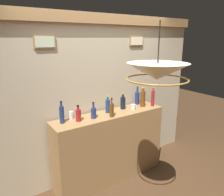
{
  "coord_description": "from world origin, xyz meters",
  "views": [
    {
      "loc": [
        -1.65,
        -1.66,
        2.12
      ],
      "look_at": [
        0.0,
        0.77,
        1.31
      ],
      "focal_mm": 34.69,
      "sensor_mm": 36.0,
      "label": 1
    }
  ],
  "objects_px": {
    "glass_tumbler_rocks": "(71,115)",
    "glass_tumbler_highball": "(133,107)",
    "pendant_lamp": "(157,72)",
    "liquor_bottle_port": "(123,103)",
    "liquor_bottle_vermouth": "(94,113)",
    "liquor_bottle_scotch": "(62,114)",
    "liquor_bottle_amaro": "(153,98)",
    "liquor_bottle_gin": "(78,115)",
    "liquor_bottle_mezcal": "(112,110)",
    "liquor_bottle_whiskey": "(107,106)",
    "liquor_bottle_tequila": "(137,98)",
    "liquor_bottle_brandy": "(143,98)"
  },
  "relations": [
    {
      "from": "liquor_bottle_scotch",
      "to": "liquor_bottle_gin",
      "type": "bearing_deg",
      "value": -15.52
    },
    {
      "from": "liquor_bottle_vermouth",
      "to": "liquor_bottle_scotch",
      "type": "distance_m",
      "value": 0.43
    },
    {
      "from": "liquor_bottle_tequila",
      "to": "pendant_lamp",
      "type": "distance_m",
      "value": 1.51
    },
    {
      "from": "liquor_bottle_port",
      "to": "liquor_bottle_tequila",
      "type": "distance_m",
      "value": 0.35
    },
    {
      "from": "liquor_bottle_port",
      "to": "glass_tumbler_rocks",
      "type": "relative_size",
      "value": 2.43
    },
    {
      "from": "liquor_bottle_port",
      "to": "liquor_bottle_brandy",
      "type": "bearing_deg",
      "value": -12.99
    },
    {
      "from": "liquor_bottle_vermouth",
      "to": "glass_tumbler_highball",
      "type": "distance_m",
      "value": 0.7
    },
    {
      "from": "liquor_bottle_mezcal",
      "to": "pendant_lamp",
      "type": "distance_m",
      "value": 1.09
    },
    {
      "from": "liquor_bottle_mezcal",
      "to": "liquor_bottle_tequila",
      "type": "height_order",
      "value": "liquor_bottle_tequila"
    },
    {
      "from": "liquor_bottle_vermouth",
      "to": "liquor_bottle_gin",
      "type": "relative_size",
      "value": 1.04
    },
    {
      "from": "liquor_bottle_port",
      "to": "pendant_lamp",
      "type": "bearing_deg",
      "value": -110.64
    },
    {
      "from": "liquor_bottle_amaro",
      "to": "pendant_lamp",
      "type": "xyz_separation_m",
      "value": [
        -0.9,
        -0.93,
        0.61
      ]
    },
    {
      "from": "liquor_bottle_port",
      "to": "glass_tumbler_highball",
      "type": "distance_m",
      "value": 0.17
    },
    {
      "from": "liquor_bottle_gin",
      "to": "liquor_bottle_mezcal",
      "type": "relative_size",
      "value": 0.81
    },
    {
      "from": "liquor_bottle_mezcal",
      "to": "liquor_bottle_tequila",
      "type": "relative_size",
      "value": 0.9
    },
    {
      "from": "glass_tumbler_rocks",
      "to": "glass_tumbler_highball",
      "type": "distance_m",
      "value": 0.98
    },
    {
      "from": "liquor_bottle_gin",
      "to": "pendant_lamp",
      "type": "distance_m",
      "value": 1.26
    },
    {
      "from": "liquor_bottle_gin",
      "to": "glass_tumbler_highball",
      "type": "distance_m",
      "value": 0.92
    },
    {
      "from": "liquor_bottle_vermouth",
      "to": "pendant_lamp",
      "type": "xyz_separation_m",
      "value": [
        0.17,
        -0.98,
        0.66
      ]
    },
    {
      "from": "liquor_bottle_amaro",
      "to": "liquor_bottle_port",
      "type": "height_order",
      "value": "liquor_bottle_amaro"
    },
    {
      "from": "liquor_bottle_amaro",
      "to": "liquor_bottle_brandy",
      "type": "height_order",
      "value": "liquor_bottle_amaro"
    },
    {
      "from": "liquor_bottle_vermouth",
      "to": "liquor_bottle_brandy",
      "type": "bearing_deg",
      "value": 1.21
    },
    {
      "from": "liquor_bottle_mezcal",
      "to": "glass_tumbler_rocks",
      "type": "xyz_separation_m",
      "value": [
        -0.5,
        0.25,
        -0.05
      ]
    },
    {
      "from": "liquor_bottle_vermouth",
      "to": "pendant_lamp",
      "type": "bearing_deg",
      "value": -79.98
    },
    {
      "from": "liquor_bottle_brandy",
      "to": "liquor_bottle_amaro",
      "type": "bearing_deg",
      "value": -24.52
    },
    {
      "from": "liquor_bottle_port",
      "to": "liquor_bottle_mezcal",
      "type": "bearing_deg",
      "value": -150.7
    },
    {
      "from": "liquor_bottle_brandy",
      "to": "glass_tumbler_highball",
      "type": "bearing_deg",
      "value": -174.39
    },
    {
      "from": "liquor_bottle_gin",
      "to": "liquor_bottle_tequila",
      "type": "bearing_deg",
      "value": 7.34
    },
    {
      "from": "liquor_bottle_whiskey",
      "to": "glass_tumbler_rocks",
      "type": "relative_size",
      "value": 2.46
    },
    {
      "from": "liquor_bottle_gin",
      "to": "liquor_bottle_port",
      "type": "distance_m",
      "value": 0.8
    },
    {
      "from": "liquor_bottle_whiskey",
      "to": "pendant_lamp",
      "type": "distance_m",
      "value": 1.24
    },
    {
      "from": "liquor_bottle_mezcal",
      "to": "glass_tumbler_highball",
      "type": "height_order",
      "value": "liquor_bottle_mezcal"
    },
    {
      "from": "pendant_lamp",
      "to": "liquor_bottle_mezcal",
      "type": "bearing_deg",
      "value": 85.89
    },
    {
      "from": "liquor_bottle_brandy",
      "to": "glass_tumbler_highball",
      "type": "distance_m",
      "value": 0.24
    },
    {
      "from": "liquor_bottle_scotch",
      "to": "glass_tumbler_highball",
      "type": "xyz_separation_m",
      "value": [
        1.13,
        -0.08,
        -0.08
      ]
    },
    {
      "from": "liquor_bottle_scotch",
      "to": "liquor_bottle_tequila",
      "type": "xyz_separation_m",
      "value": [
        1.35,
        0.09,
        -0.01
      ]
    },
    {
      "from": "liquor_bottle_tequila",
      "to": "pendant_lamp",
      "type": "relative_size",
      "value": 0.49
    },
    {
      "from": "liquor_bottle_brandy",
      "to": "pendant_lamp",
      "type": "relative_size",
      "value": 0.51
    },
    {
      "from": "liquor_bottle_amaro",
      "to": "liquor_bottle_whiskey",
      "type": "bearing_deg",
      "value": 170.43
    },
    {
      "from": "liquor_bottle_port",
      "to": "liquor_bottle_brandy",
      "type": "height_order",
      "value": "liquor_bottle_brandy"
    },
    {
      "from": "liquor_bottle_gin",
      "to": "glass_tumbler_rocks",
      "type": "height_order",
      "value": "liquor_bottle_gin"
    },
    {
      "from": "liquor_bottle_scotch",
      "to": "liquor_bottle_vermouth",
      "type": "bearing_deg",
      "value": -10.0
    },
    {
      "from": "liquor_bottle_vermouth",
      "to": "glass_tumbler_rocks",
      "type": "bearing_deg",
      "value": 149.84
    },
    {
      "from": "liquor_bottle_scotch",
      "to": "liquor_bottle_tequila",
      "type": "relative_size",
      "value": 0.97
    },
    {
      "from": "liquor_bottle_brandy",
      "to": "glass_tumbler_rocks",
      "type": "bearing_deg",
      "value": 173.53
    },
    {
      "from": "liquor_bottle_scotch",
      "to": "liquor_bottle_port",
      "type": "bearing_deg",
      "value": 1.3
    },
    {
      "from": "liquor_bottle_gin",
      "to": "glass_tumbler_highball",
      "type": "xyz_separation_m",
      "value": [
        0.92,
        -0.02,
        -0.05
      ]
    },
    {
      "from": "pendant_lamp",
      "to": "liquor_bottle_port",
      "type": "bearing_deg",
      "value": 69.36
    },
    {
      "from": "liquor_bottle_scotch",
      "to": "liquor_bottle_port",
      "type": "xyz_separation_m",
      "value": [
        1.0,
        0.02,
        -0.02
      ]
    },
    {
      "from": "liquor_bottle_tequila",
      "to": "liquor_bottle_amaro",
      "type": "bearing_deg",
      "value": -56.36
    }
  ]
}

